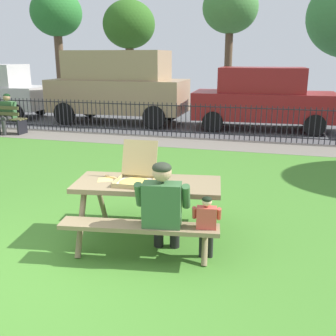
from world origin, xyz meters
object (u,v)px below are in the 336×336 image
(park_bench_left, at_px, (0,119))
(far_tree_left, at_px, (56,15))
(person_on_park_bench, at_px, (6,112))
(pizza_box_open, at_px, (136,175))
(parked_car_right, at_px, (263,98))
(adult_at_table, at_px, (163,206))
(picnic_table_foreground, at_px, (148,195))
(parked_car_center, at_px, (118,85))
(child_at_table, at_px, (206,222))
(far_tree_midleft, at_px, (129,26))
(far_tree_center, at_px, (230,9))
(pizza_slice_on_table, at_px, (107,179))

(park_bench_left, height_order, far_tree_left, far_tree_left)
(far_tree_left, bearing_deg, person_on_park_bench, -69.27)
(pizza_box_open, relative_size, person_on_park_bench, 0.47)
(person_on_park_bench, distance_m, parked_car_right, 7.93)
(pizza_box_open, xyz_separation_m, adult_at_table, (0.47, -0.43, -0.20))
(picnic_table_foreground, distance_m, person_on_park_bench, 8.60)
(person_on_park_bench, relative_size, parked_car_center, 0.25)
(picnic_table_foreground, xyz_separation_m, parked_car_right, (1.03, 8.55, 0.41))
(child_at_table, xyz_separation_m, far_tree_midleft, (-6.75, 15.63, 3.22))
(adult_at_table, distance_m, child_at_table, 0.51)
(far_tree_center, bearing_deg, child_at_table, -83.66)
(child_at_table, relative_size, far_tree_center, 0.15)
(pizza_box_open, relative_size, far_tree_center, 0.10)
(park_bench_left, height_order, parked_car_right, parked_car_right)
(adult_at_table, relative_size, person_on_park_bench, 1.00)
(pizza_slice_on_table, xyz_separation_m, far_tree_left, (-9.41, 15.23, 3.57))
(far_tree_left, bearing_deg, adult_at_table, -56.72)
(far_tree_left, height_order, far_tree_midleft, far_tree_left)
(pizza_slice_on_table, relative_size, park_bench_left, 0.17)
(picnic_table_foreground, height_order, far_tree_midleft, far_tree_midleft)
(person_on_park_bench, bearing_deg, picnic_table_foreground, -42.12)
(person_on_park_bench, relative_size, far_tree_center, 0.21)
(child_at_table, distance_m, park_bench_left, 9.68)
(adult_at_table, bearing_deg, park_bench_left, 138.33)
(far_tree_left, bearing_deg, parked_car_center, -47.63)
(person_on_park_bench, bearing_deg, child_at_table, -40.67)
(child_at_table, distance_m, far_tree_left, 19.37)
(person_on_park_bench, distance_m, far_tree_center, 11.52)
(picnic_table_foreground, relative_size, parked_car_center, 0.42)
(adult_at_table, height_order, child_at_table, adult_at_table)
(picnic_table_foreground, bearing_deg, far_tree_left, 123.20)
(picnic_table_foreground, distance_m, child_at_table, 0.92)
(picnic_table_foreground, xyz_separation_m, adult_at_table, (0.33, -0.46, 0.06))
(person_on_park_bench, xyz_separation_m, far_tree_left, (-3.57, 9.44, 3.69))
(parked_car_right, height_order, far_tree_midleft, far_tree_midleft)
(adult_at_table, distance_m, parked_car_right, 9.04)
(pizza_box_open, xyz_separation_m, parked_car_center, (-3.74, 8.57, 0.44))
(parked_car_center, bearing_deg, parked_car_right, -0.01)
(far_tree_center, bearing_deg, adult_at_table, -85.44)
(far_tree_left, bearing_deg, parked_car_right, -31.23)
(picnic_table_foreground, distance_m, far_tree_midleft, 16.63)
(pizza_box_open, xyz_separation_m, far_tree_left, (-9.81, 15.24, 3.49))
(picnic_table_foreground, relative_size, child_at_table, 2.41)
(child_at_table, bearing_deg, far_tree_center, 96.34)
(picnic_table_foreground, bearing_deg, person_on_park_bench, 137.88)
(picnic_table_foreground, bearing_deg, parked_car_center, 114.40)
(pizza_box_open, relative_size, park_bench_left, 0.35)
(pizza_slice_on_table, xyz_separation_m, far_tree_center, (-0.38, 15.23, 3.58))
(child_at_table, relative_size, parked_car_right, 0.19)
(pizza_slice_on_table, height_order, far_tree_midleft, far_tree_midleft)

